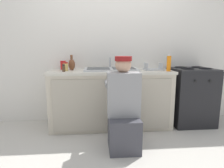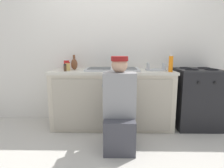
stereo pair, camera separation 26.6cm
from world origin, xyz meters
The scene contains 13 objects.
ground_plane centered at (0.00, 0.00, 0.00)m, with size 12.00×12.00×0.00m, color beige.
back_wall centered at (0.00, 0.65, 1.25)m, with size 6.00×0.10×2.50m, color silver.
counter_cabinet centered at (0.00, 0.29, 0.42)m, with size 1.79×0.62×0.83m.
countertop centered at (0.00, 0.30, 0.85)m, with size 1.83×0.62×0.04m, color beige.
sink_double_basin centered at (0.00, 0.30, 0.89)m, with size 0.80×0.44×0.19m.
stove_range centered at (1.29, 0.30, 0.45)m, with size 0.63×0.62×0.91m.
plumber_person centered at (0.10, -0.40, 0.46)m, with size 0.42×0.61×1.10m.
vase_decorative centered at (-0.59, 0.38, 0.96)m, with size 0.10×0.10×0.23m.
condiment_jar centered at (-0.67, 0.27, 0.94)m, with size 0.07×0.07×0.13m.
dish_rack_tray centered at (0.65, 0.28, 0.90)m, with size 0.28×0.22×0.11m.
soap_bottle_orange centered at (0.82, 0.10, 0.99)m, with size 0.06×0.06×0.25m.
soda_cup_red centered at (-0.74, 0.47, 0.95)m, with size 0.08×0.08×0.15m.
spice_bottle_pepper centered at (-0.68, 0.15, 0.92)m, with size 0.04×0.04×0.10m.
Camera 2 is at (0.05, -2.52, 1.17)m, focal length 30.00 mm.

